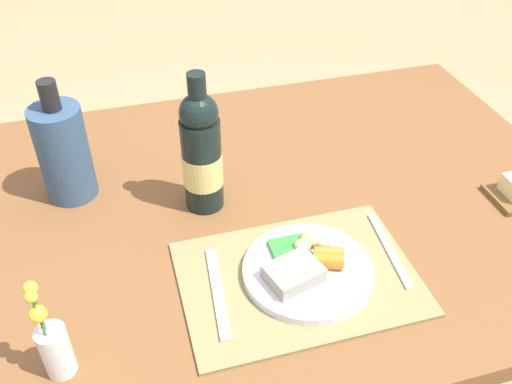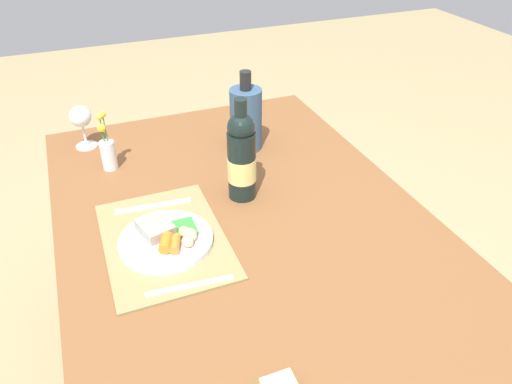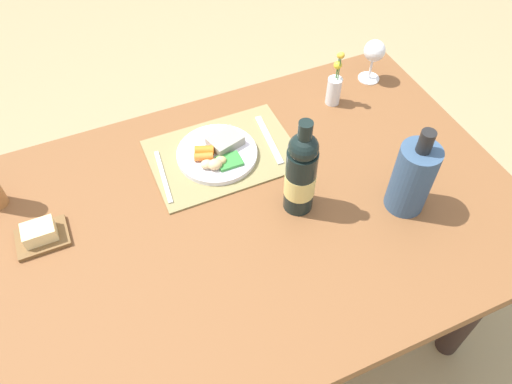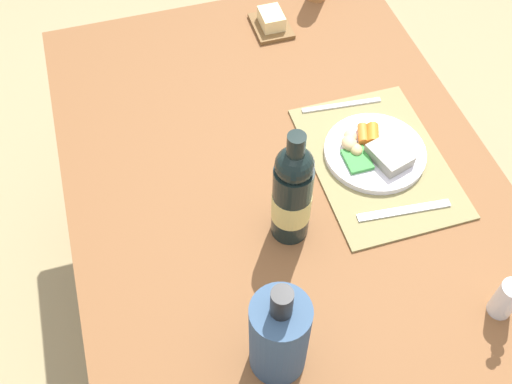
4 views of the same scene
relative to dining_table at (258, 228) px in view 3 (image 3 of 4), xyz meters
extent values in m
plane|color=tan|center=(0.00, 0.00, -0.61)|extent=(8.00, 8.00, 0.00)
cube|color=brown|center=(0.00, 0.00, 0.07)|extent=(1.42, 0.98, 0.04)
cylinder|color=#34251E|center=(-0.59, -0.37, -0.28)|extent=(0.08, 0.08, 0.66)
cylinder|color=#34251E|center=(0.59, -0.37, -0.28)|extent=(0.08, 0.08, 0.66)
cylinder|color=#34251E|center=(-0.59, 0.37, -0.28)|extent=(0.08, 0.08, 0.66)
cube|color=olive|center=(0.02, -0.22, 0.10)|extent=(0.42, 0.30, 0.01)
cylinder|color=white|center=(0.03, -0.22, 0.11)|extent=(0.24, 0.24, 0.02)
cube|color=gray|center=(0.00, -0.24, 0.13)|extent=(0.11, 0.10, 0.03)
cylinder|color=orange|center=(0.07, -0.23, 0.13)|extent=(0.06, 0.05, 0.03)
cylinder|color=orange|center=(0.08, -0.21, 0.13)|extent=(0.06, 0.04, 0.02)
ellipsoid|color=tan|center=(0.04, -0.17, 0.13)|extent=(0.03, 0.03, 0.02)
ellipsoid|color=#D5B27A|center=(0.06, -0.17, 0.13)|extent=(0.04, 0.04, 0.03)
ellipsoid|color=#D5B781|center=(0.08, -0.18, 0.13)|extent=(0.04, 0.03, 0.02)
cube|color=#348937|center=(0.02, -0.17, 0.12)|extent=(0.07, 0.06, 0.01)
cube|color=silver|center=(-0.13, -0.22, 0.10)|extent=(0.04, 0.21, 0.00)
cube|color=silver|center=(0.20, -0.21, 0.10)|extent=(0.03, 0.20, 0.00)
cylinder|color=#344F6E|center=(-0.37, 0.14, 0.20)|extent=(0.10, 0.10, 0.21)
cylinder|color=black|center=(-0.37, 0.14, 0.33)|extent=(0.04, 0.04, 0.06)
cube|color=brown|center=(0.55, -0.13, 0.10)|extent=(0.13, 0.10, 0.01)
cube|color=#F5DC96|center=(0.55, -0.13, 0.12)|extent=(0.08, 0.06, 0.04)
cylinder|color=black|center=(-0.10, 0.03, 0.19)|extent=(0.08, 0.08, 0.20)
sphere|color=black|center=(-0.10, 0.03, 0.31)|extent=(0.08, 0.08, 0.08)
cylinder|color=black|center=(-0.10, 0.03, 0.36)|extent=(0.04, 0.04, 0.07)
cylinder|color=#DFCE72|center=(-0.10, 0.03, 0.18)|extent=(0.08, 0.08, 0.07)
cylinder|color=white|center=(-0.57, -0.36, 0.09)|extent=(0.07, 0.07, 0.00)
cylinder|color=white|center=(-0.57, -0.36, 0.13)|extent=(0.01, 0.01, 0.08)
sphere|color=white|center=(-0.57, -0.36, 0.20)|extent=(0.07, 0.07, 0.07)
cylinder|color=silver|center=(-0.40, -0.30, 0.14)|extent=(0.05, 0.05, 0.09)
cylinder|color=#3F7233|center=(-0.40, -0.31, 0.18)|extent=(0.00, 0.00, 0.18)
sphere|color=yellow|center=(-0.40, -0.31, 0.27)|extent=(0.02, 0.02, 0.02)
cylinder|color=#3F7233|center=(-0.40, -0.31, 0.16)|extent=(0.00, 0.00, 0.14)
sphere|color=yellow|center=(-0.40, -0.31, 0.23)|extent=(0.03, 0.03, 0.03)
cylinder|color=#3F7233|center=(-0.40, -0.30, 0.18)|extent=(0.00, 0.00, 0.18)
sphere|color=yellow|center=(-0.40, -0.30, 0.28)|extent=(0.02, 0.02, 0.02)
camera|label=1|loc=(-0.25, -0.87, 0.85)|focal=39.45mm
camera|label=2|loc=(0.99, -0.36, 0.90)|focal=34.05mm
camera|label=3|loc=(0.33, 0.74, 1.15)|focal=34.58mm
camera|label=4|loc=(-0.75, 0.30, 1.18)|focal=42.15mm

